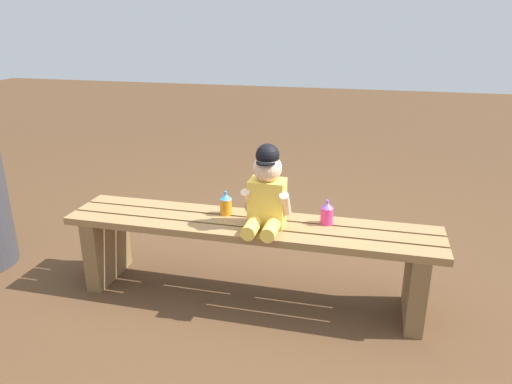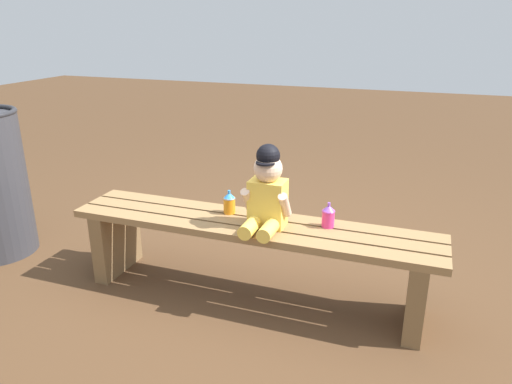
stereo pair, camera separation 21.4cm
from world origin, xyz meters
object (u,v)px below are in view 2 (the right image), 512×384
object	(u,v)px
child_figure	(267,192)
sippy_cup_right	(328,216)
sippy_cup_left	(229,202)
park_bench	(251,244)

from	to	relation	value
child_figure	sippy_cup_right	bearing A→B (deg)	19.63
sippy_cup_right	child_figure	bearing A→B (deg)	-160.37
sippy_cup_left	park_bench	bearing A→B (deg)	-26.52
sippy_cup_left	sippy_cup_right	size ratio (longest dim) A/B	1.00
park_bench	sippy_cup_right	distance (m)	0.42
child_figure	sippy_cup_left	bearing A→B (deg)	156.94
park_bench	sippy_cup_left	distance (m)	0.24
sippy_cup_left	child_figure	bearing A→B (deg)	-23.06
child_figure	sippy_cup_left	distance (m)	0.28
sippy_cup_left	sippy_cup_right	bearing A→B (deg)	0.00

